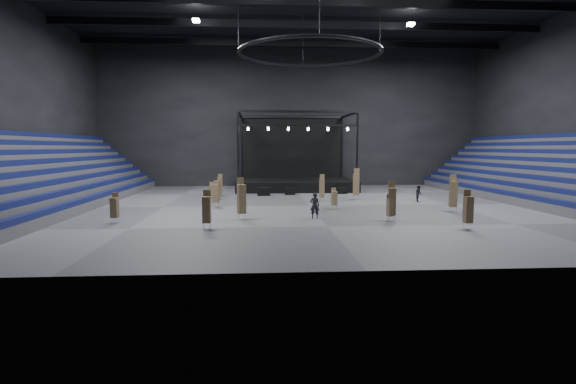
{
  "coord_description": "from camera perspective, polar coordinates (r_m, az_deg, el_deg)",
  "views": [
    {
      "loc": [
        -4.37,
        -38.71,
        5.03
      ],
      "look_at": [
        -1.98,
        -2.0,
        1.4
      ],
      "focal_mm": 28.0,
      "sensor_mm": 36.0,
      "label": 1
    }
  ],
  "objects": [
    {
      "name": "wall_front",
      "position": [
        18.67,
        10.41,
        17.82
      ],
      "size": [
        50.0,
        0.2,
        18.0
      ],
      "primitive_type": "cube",
      "color": "black",
      "rests_on": "ground"
    },
    {
      "name": "roof_girders",
      "position": [
        40.82,
        2.81,
        22.98
      ],
      "size": [
        49.0,
        30.35,
        0.7
      ],
      "color": "black",
      "rests_on": "ceiling"
    },
    {
      "name": "man_center",
      "position": [
        32.11,
        3.42,
        -1.72
      ],
      "size": [
        0.74,
        0.55,
        1.85
      ],
      "primitive_type": "imported",
      "rotation": [
        0.0,
        0.0,
        2.97
      ],
      "color": "black",
      "rests_on": "floor"
    },
    {
      "name": "chair_stack_12",
      "position": [
        32.09,
        -21.17,
        -1.82
      ],
      "size": [
        0.49,
        0.49,
        2.03
      ],
      "rotation": [
        0.0,
        0.0,
        -0.09
      ],
      "color": "silver",
      "rests_on": "floor"
    },
    {
      "name": "chair_stack_4",
      "position": [
        31.65,
        12.87,
        -1.85
      ],
      "size": [
        0.51,
        0.51,
        1.85
      ],
      "rotation": [
        0.0,
        0.0,
        0.26
      ],
      "color": "silver",
      "rests_on": "floor"
    },
    {
      "name": "wall_back",
      "position": [
        60.0,
        0.46,
        9.43
      ],
      "size": [
        50.0,
        0.2,
        18.0
      ],
      "primitive_type": "cube",
      "color": "black",
      "rests_on": "ground"
    },
    {
      "name": "chair_stack_3",
      "position": [
        36.94,
        5.89,
        -0.73
      ],
      "size": [
        0.49,
        0.49,
        1.78
      ],
      "rotation": [
        0.0,
        0.0,
        0.19
      ],
      "color": "silver",
      "rests_on": "floor"
    },
    {
      "name": "chair_stack_1",
      "position": [
        28.15,
        -10.29,
        -2.14
      ],
      "size": [
        0.52,
        0.52,
        2.44
      ],
      "rotation": [
        0.0,
        0.0,
        -0.07
      ],
      "color": "silver",
      "rests_on": "floor"
    },
    {
      "name": "chair_stack_10",
      "position": [
        31.6,
        -5.93,
        -0.8
      ],
      "size": [
        0.68,
        0.68,
        2.98
      ],
      "rotation": [
        0.0,
        0.0,
        0.38
      ],
      "color": "silver",
      "rests_on": "floor"
    },
    {
      "name": "crew_member",
      "position": [
        43.89,
        16.28,
        -0.18
      ],
      "size": [
        0.7,
        0.83,
        1.51
      ],
      "primitive_type": "imported",
      "rotation": [
        0.0,
        0.0,
        1.38
      ],
      "color": "black",
      "rests_on": "floor"
    },
    {
      "name": "wall_left",
      "position": [
        44.04,
        -32.18,
        9.95
      ],
      "size": [
        0.2,
        42.0,
        18.0
      ],
      "primitive_type": "cube",
      "color": "black",
      "rests_on": "ground"
    },
    {
      "name": "bleachers_left",
      "position": [
        43.06,
        -29.26,
        0.52
      ],
      "size": [
        7.2,
        40.0,
        6.4
      ],
      "color": "#4A4A4C",
      "rests_on": "floor"
    },
    {
      "name": "bleachers_right",
      "position": [
        47.49,
        31.39,
        0.83
      ],
      "size": [
        7.2,
        40.0,
        6.4
      ],
      "color": "#4A4A4C",
      "rests_on": "floor"
    },
    {
      "name": "floor",
      "position": [
        39.28,
        2.69,
        -1.73
      ],
      "size": [
        50.0,
        50.0,
        0.0
      ],
      "primitive_type": "plane",
      "color": "#505052",
      "rests_on": "ground"
    },
    {
      "name": "chair_stack_8",
      "position": [
        44.15,
        8.66,
        1.05
      ],
      "size": [
        0.71,
        0.71,
        3.04
      ],
      "rotation": [
        0.0,
        0.0,
        -0.37
      ],
      "color": "silver",
      "rests_on": "floor"
    },
    {
      "name": "stage",
      "position": [
        55.24,
        0.82,
        1.92
      ],
      "size": [
        14.0,
        10.0,
        9.2
      ],
      "color": "black",
      "rests_on": "floor"
    },
    {
      "name": "chair_stack_0",
      "position": [
        37.33,
        20.25,
        -0.15
      ],
      "size": [
        0.58,
        0.58,
        2.95
      ],
      "rotation": [
        0.0,
        0.0,
        -0.13
      ],
      "color": "silver",
      "rests_on": "floor"
    },
    {
      "name": "chair_stack_5",
      "position": [
        42.15,
        4.33,
        0.55
      ],
      "size": [
        0.56,
        0.56,
        2.57
      ],
      "rotation": [
        0.0,
        0.0,
        -0.24
      ],
      "color": "silver",
      "rests_on": "floor"
    },
    {
      "name": "chair_stack_7",
      "position": [
        47.05,
        -8.61,
        0.92
      ],
      "size": [
        0.46,
        0.46,
        2.34
      ],
      "rotation": [
        0.0,
        0.0,
        -0.02
      ],
      "color": "silver",
      "rests_on": "floor"
    },
    {
      "name": "chair_stack_11",
      "position": [
        29.92,
        21.9,
        -2.0
      ],
      "size": [
        0.5,
        0.5,
        2.46
      ],
      "rotation": [
        0.0,
        0.0,
        0.05
      ],
      "color": "silver",
      "rests_on": "floor"
    },
    {
      "name": "chair_stack_13",
      "position": [
        44.27,
        -8.83,
        0.52
      ],
      "size": [
        0.54,
        0.54,
        2.2
      ],
      "rotation": [
        0.0,
        0.0,
        -0.39
      ],
      "color": "silver",
      "rests_on": "floor"
    },
    {
      "name": "flight_case_left",
      "position": [
        47.32,
        -3.12,
        0.06
      ],
      "size": [
        1.38,
        0.8,
        0.88
      ],
      "primitive_type": "cube",
      "rotation": [
        0.0,
        0.0,
        0.11
      ],
      "color": "black",
      "rests_on": "floor"
    },
    {
      "name": "chair_stack_2",
      "position": [
        42.77,
        -9.64,
        0.12
      ],
      "size": [
        0.51,
        0.51,
        1.83
      ],
      "rotation": [
        0.0,
        0.0,
        0.27
      ],
      "color": "silver",
      "rests_on": "floor"
    },
    {
      "name": "flight_case_mid",
      "position": [
        48.21,
        0.26,
        0.08
      ],
      "size": [
        1.14,
        0.67,
        0.72
      ],
      "primitive_type": "cube",
      "rotation": [
        0.0,
        0.0,
        0.12
      ],
      "color": "black",
      "rests_on": "floor"
    },
    {
      "name": "chair_stack_9",
      "position": [
        38.37,
        -9.13,
        -0.15
      ],
      "size": [
        0.59,
        0.59,
        2.29
      ],
      "rotation": [
        0.0,
        0.0,
        -0.2
      ],
      "color": "silver",
      "rests_on": "floor"
    },
    {
      "name": "chair_stack_6",
      "position": [
        31.73,
        13.04,
        -1.08
      ],
      "size": [
        0.58,
        0.58,
        2.75
      ],
      "rotation": [
        0.0,
        0.0,
        -0.15
      ],
      "color": "silver",
      "rests_on": "floor"
    },
    {
      "name": "truss_ring",
      "position": [
        39.77,
        2.78,
        17.19
      ],
      "size": [
        12.3,
        12.3,
        5.15
      ],
      "color": "black",
      "rests_on": "ceiling"
    },
    {
      "name": "flight_case_right",
      "position": [
        49.58,
        6.9,
        0.18
      ],
      "size": [
        1.15,
        0.76,
        0.7
      ],
      "primitive_type": "cube",
      "rotation": [
        0.0,
        0.0,
        0.24
      ],
      "color": "black",
      "rests_on": "floor"
    }
  ]
}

